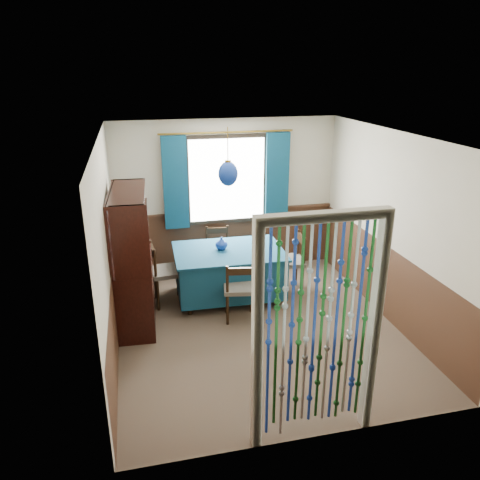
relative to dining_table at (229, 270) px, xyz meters
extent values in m
plane|color=brown|center=(0.19, -0.93, -0.44)|extent=(4.00, 4.00, 0.00)
plane|color=silver|center=(0.19, -0.93, 2.06)|extent=(4.00, 4.00, 0.00)
plane|color=beige|center=(0.19, 1.07, 0.81)|extent=(3.60, 0.00, 3.60)
plane|color=beige|center=(0.19, -2.93, 0.81)|extent=(3.60, 0.00, 3.60)
plane|color=beige|center=(-1.61, -0.93, 0.81)|extent=(0.00, 4.00, 4.00)
plane|color=beige|center=(1.99, -0.93, 0.81)|extent=(0.00, 4.00, 4.00)
plane|color=#432819|center=(0.19, 1.05, 0.06)|extent=(3.60, 0.00, 3.60)
plane|color=#432819|center=(0.19, -2.92, 0.06)|extent=(3.60, 0.00, 3.60)
plane|color=#432819|center=(-1.60, -0.93, 0.06)|extent=(0.00, 4.00, 4.00)
plane|color=#432819|center=(1.97, -0.93, 0.06)|extent=(0.00, 4.00, 4.00)
cube|color=black|center=(0.19, 1.02, 1.11)|extent=(1.32, 0.12, 1.42)
cube|color=navy|center=(0.00, 0.00, -0.02)|extent=(1.53, 1.06, 0.60)
cube|color=navy|center=(0.00, 0.00, 0.30)|extent=(1.59, 1.13, 0.03)
cylinder|color=black|center=(-0.63, -0.37, -0.37)|extent=(0.07, 0.07, 0.14)
cylinder|color=black|center=(0.61, -0.40, -0.37)|extent=(0.07, 0.07, 0.14)
cylinder|color=black|center=(-0.61, 0.40, -0.37)|extent=(0.07, 0.07, 0.14)
cylinder|color=black|center=(0.63, 0.37, -0.37)|extent=(0.07, 0.07, 0.14)
cylinder|color=black|center=(-0.18, -0.76, -0.22)|extent=(0.04, 0.04, 0.43)
cylinder|color=black|center=(0.16, -0.82, -0.22)|extent=(0.04, 0.04, 0.43)
cylinder|color=black|center=(-0.13, -0.44, -0.22)|extent=(0.04, 0.04, 0.43)
cylinder|color=black|center=(0.21, -0.50, -0.22)|extent=(0.04, 0.04, 0.43)
cube|color=#5B5549|center=(0.02, -0.63, 0.02)|extent=(0.48, 0.47, 0.06)
cube|color=black|center=(-0.01, -0.80, 0.34)|extent=(0.36, 0.10, 0.10)
cylinder|color=black|center=(-0.18, -0.77, 0.20)|extent=(0.04, 0.04, 0.42)
cylinder|color=black|center=(0.16, -0.83, 0.20)|extent=(0.04, 0.04, 0.42)
cylinder|color=black|center=(0.15, 0.85, -0.23)|extent=(0.04, 0.04, 0.42)
cylinder|color=black|center=(-0.18, 0.89, -0.23)|extent=(0.04, 0.04, 0.42)
cylinder|color=black|center=(0.11, 0.54, -0.23)|extent=(0.04, 0.04, 0.42)
cylinder|color=black|center=(-0.22, 0.58, -0.23)|extent=(0.04, 0.04, 0.42)
cube|color=#5B5549|center=(-0.03, 0.72, 0.01)|extent=(0.46, 0.44, 0.06)
cube|color=black|center=(-0.01, 0.88, 0.32)|extent=(0.35, 0.08, 0.09)
cylinder|color=black|center=(0.15, 0.86, 0.19)|extent=(0.04, 0.04, 0.41)
cylinder|color=black|center=(-0.17, 0.90, 0.19)|extent=(0.04, 0.04, 0.41)
cylinder|color=black|center=(-1.08, 0.22, -0.20)|extent=(0.05, 0.05, 0.47)
cylinder|color=black|center=(-1.05, -0.16, -0.20)|extent=(0.05, 0.05, 0.47)
cylinder|color=black|center=(-0.73, 0.25, -0.20)|extent=(0.05, 0.05, 0.47)
cylinder|color=black|center=(-0.70, -0.13, -0.20)|extent=(0.05, 0.05, 0.47)
cube|color=#5B5549|center=(-0.89, 0.05, 0.06)|extent=(0.47, 0.49, 0.06)
cube|color=black|center=(-1.08, 0.03, 0.40)|extent=(0.07, 0.40, 0.10)
cylinder|color=black|center=(-1.09, 0.22, 0.26)|extent=(0.04, 0.04, 0.46)
cylinder|color=black|center=(-1.06, -0.16, 0.26)|extent=(0.04, 0.04, 0.46)
cylinder|color=black|center=(1.07, -0.20, -0.20)|extent=(0.05, 0.05, 0.47)
cylinder|color=black|center=(1.11, 0.17, -0.20)|extent=(0.05, 0.05, 0.47)
cylinder|color=black|center=(0.72, -0.17, -0.20)|extent=(0.05, 0.05, 0.47)
cylinder|color=black|center=(0.75, 0.21, -0.20)|extent=(0.05, 0.05, 0.47)
cube|color=#5B5549|center=(0.91, 0.00, 0.06)|extent=(0.48, 0.50, 0.06)
cube|color=black|center=(1.10, -0.01, 0.41)|extent=(0.08, 0.40, 0.10)
cylinder|color=black|center=(1.08, -0.20, 0.26)|extent=(0.04, 0.04, 0.46)
cylinder|color=black|center=(1.12, 0.17, 0.26)|extent=(0.04, 0.04, 0.46)
cube|color=black|center=(-1.34, -0.32, 0.01)|extent=(0.54, 1.39, 0.90)
cube|color=black|center=(-1.34, -0.97, 0.91)|extent=(0.43, 0.07, 0.90)
cube|color=black|center=(-1.34, 0.34, 0.91)|extent=(0.43, 0.07, 0.90)
cube|color=black|center=(-1.34, -0.32, 1.34)|extent=(0.49, 1.39, 0.04)
cube|color=black|center=(-1.56, -0.32, 0.91)|extent=(0.09, 1.35, 0.90)
cube|color=black|center=(-1.31, -0.32, 0.78)|extent=(0.44, 1.31, 0.02)
cube|color=black|center=(-1.31, -0.32, 1.07)|extent=(0.44, 1.31, 0.02)
cylinder|color=olive|center=(0.00, 0.00, 1.75)|extent=(0.01, 0.01, 0.63)
ellipsoid|color=navy|center=(0.00, 0.00, 1.44)|extent=(0.27, 0.27, 0.34)
cylinder|color=olive|center=(0.00, 0.00, 1.61)|extent=(0.08, 0.08, 0.03)
imported|color=navy|center=(-0.09, 0.07, 0.40)|extent=(0.20, 0.20, 0.17)
imported|color=beige|center=(-1.29, -0.52, 0.81)|extent=(0.25, 0.25, 0.05)
imported|color=beige|center=(-1.29, 0.00, 0.56)|extent=(0.21, 0.21, 0.21)
camera|label=1|loc=(-1.26, -6.13, 2.81)|focal=35.00mm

